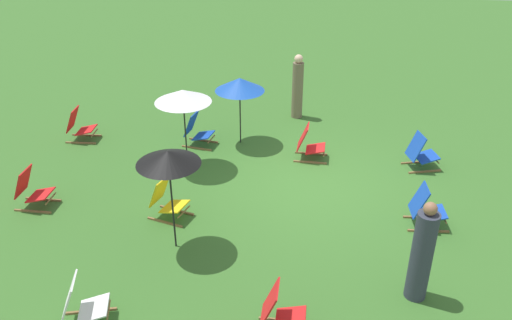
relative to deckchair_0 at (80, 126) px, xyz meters
The scene contains 15 objects.
ground_plane 5.95m from the deckchair_0, 103.25° to the right, with size 40.00×40.00×0.00m, color #386B28.
deckchair_0 is the anchor object (origin of this frame).
deckchair_1 2.94m from the deckchair_0, 87.34° to the right, with size 0.59×0.83×0.83m.
deckchair_2 8.14m from the deckchair_0, 92.08° to the right, with size 0.67×0.86×0.83m.
deckchair_3 7.85m from the deckchair_0, 135.31° to the right, with size 0.49×0.77×0.83m.
deckchair_4 6.39m from the deckchair_0, 155.33° to the right, with size 0.67×0.86×0.83m.
deckchair_5 4.28m from the deckchair_0, 133.64° to the right, with size 0.66×0.86×0.83m.
deckchair_6 5.65m from the deckchair_0, 92.02° to the right, with size 0.49×0.77×0.83m.
deckchair_7 2.99m from the deckchair_0, behind, with size 0.49×0.76×0.83m.
deckchair_8 8.33m from the deckchair_0, 107.81° to the right, with size 0.54×0.80×0.83m.
umbrella_0 3.39m from the deckchair_0, 108.08° to the right, with size 1.22×1.22×1.84m.
umbrella_1 5.37m from the deckchair_0, 137.63° to the right, with size 1.07×1.07×1.91m.
umbrella_2 4.13m from the deckchair_0, 84.28° to the right, with size 1.17×1.17×1.67m.
person_0 5.65m from the deckchair_0, 67.41° to the right, with size 0.34×0.34×1.74m.
person_1 8.81m from the deckchair_0, 120.93° to the right, with size 0.47×0.47×1.73m.
Camera 1 is at (-9.76, -0.18, 5.86)m, focal length 37.22 mm.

